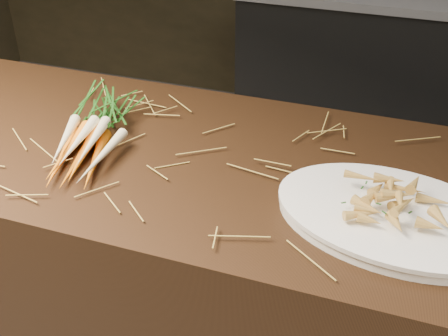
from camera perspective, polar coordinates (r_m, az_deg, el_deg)
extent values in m
cube|color=black|center=(1.56, 3.54, -14.15)|extent=(2.40, 0.70, 0.90)
cube|color=black|center=(3.15, 18.86, 8.71)|extent=(1.80, 0.60, 0.80)
cone|color=orange|center=(1.33, -16.10, 0.97)|extent=(0.10, 0.24, 0.03)
cone|color=orange|center=(1.31, -14.53, 0.88)|extent=(0.08, 0.24, 0.03)
cone|color=orange|center=(1.30, -12.93, 0.79)|extent=(0.11, 0.24, 0.03)
cone|color=orange|center=(1.30, -15.58, 1.66)|extent=(0.07, 0.24, 0.03)
cone|color=orange|center=(1.29, -14.01, 1.58)|extent=(0.09, 0.24, 0.03)
cone|color=beige|center=(1.31, -15.91, 2.76)|extent=(0.10, 0.22, 0.04)
cone|color=beige|center=(1.29, -14.63, 2.63)|extent=(0.07, 0.22, 0.03)
cone|color=beige|center=(1.29, -13.23, 2.64)|extent=(0.08, 0.22, 0.04)
cone|color=beige|center=(1.27, -12.36, 1.16)|extent=(0.04, 0.22, 0.03)
ellipsoid|color=#2D6D20|center=(1.47, -12.13, 6.03)|extent=(0.19, 0.23, 0.08)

